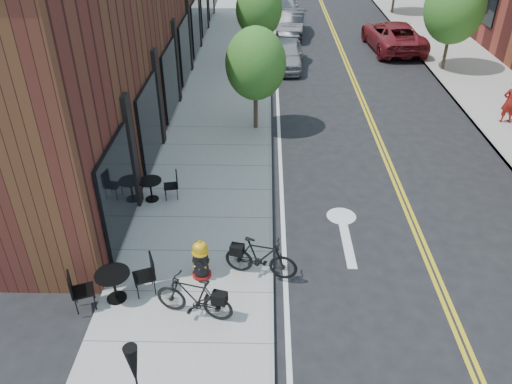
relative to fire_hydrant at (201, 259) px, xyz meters
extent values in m
plane|color=black|center=(1.73, -0.56, -0.62)|extent=(120.00, 120.00, 0.00)
cube|color=#9E9B93|center=(-0.27, 9.44, -0.56)|extent=(4.00, 70.00, 0.12)
cube|color=#4C1D18|center=(-4.77, 13.44, 2.88)|extent=(5.00, 28.00, 7.00)
cylinder|color=#382B1E|center=(1.13, 8.44, 0.31)|extent=(0.16, 0.16, 1.61)
ellipsoid|color=#2D621F|center=(1.13, 8.44, 1.99)|extent=(2.20, 2.20, 2.64)
cylinder|color=#382B1E|center=(1.13, 16.44, 0.34)|extent=(0.16, 0.16, 1.68)
ellipsoid|color=#2D621F|center=(1.13, 16.44, 2.10)|extent=(2.30, 2.30, 2.76)
cylinder|color=#382B1E|center=(1.13, 24.44, 0.29)|extent=(0.16, 0.16, 1.57)
cylinder|color=#382B1E|center=(10.33, 15.44, 0.41)|extent=(0.16, 0.16, 1.82)
ellipsoid|color=#2D621F|center=(10.33, 15.44, 2.44)|extent=(2.80, 2.80, 3.36)
cylinder|color=maroon|center=(0.00, 0.00, -0.46)|extent=(0.50, 0.50, 0.07)
cylinder|color=black|center=(0.00, 0.00, -0.12)|extent=(0.39, 0.39, 0.69)
cylinder|color=gold|center=(0.00, 0.00, 0.23)|extent=(0.44, 0.44, 0.05)
cylinder|color=gold|center=(0.00, 0.00, 0.33)|extent=(0.38, 0.38, 0.16)
ellipsoid|color=gold|center=(0.00, 0.00, 0.42)|extent=(0.36, 0.36, 0.20)
cylinder|color=gold|center=(0.00, 0.00, 0.52)|extent=(0.06, 0.06, 0.07)
imported|color=black|center=(0.00, -1.28, 0.03)|extent=(1.84, 0.93, 1.06)
imported|color=black|center=(1.43, 0.05, 0.03)|extent=(1.84, 0.89, 1.07)
cylinder|color=black|center=(-1.87, -0.82, -0.48)|extent=(0.59, 0.59, 0.03)
cylinder|color=black|center=(-1.87, -0.82, -0.13)|extent=(0.08, 0.08, 0.72)
cylinder|color=black|center=(-1.87, -0.82, 0.24)|extent=(1.02, 1.02, 0.03)
cylinder|color=black|center=(-1.87, 3.32, -0.49)|extent=(0.47, 0.47, 0.03)
cylinder|color=black|center=(-1.87, 3.32, -0.17)|extent=(0.06, 0.06, 0.63)
cylinder|color=black|center=(-1.87, 3.32, 0.15)|extent=(0.81, 0.81, 0.03)
cone|color=black|center=(-0.57, -3.93, 1.11)|extent=(0.24, 0.24, 0.87)
imported|color=#919598|center=(2.53, 15.87, 0.07)|extent=(1.87, 4.13, 1.38)
imported|color=black|center=(2.93, 21.82, 0.11)|extent=(1.79, 4.51, 1.46)
imported|color=#A3A2A7|center=(2.53, 25.69, 0.17)|extent=(2.57, 5.59, 1.59)
imported|color=maroon|center=(8.55, 19.08, 0.16)|extent=(2.96, 5.75, 1.55)
imported|color=maroon|center=(10.92, 9.14, 0.35)|extent=(0.64, 0.44, 1.70)
camera|label=1|loc=(1.50, -9.09, 7.73)|focal=35.00mm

